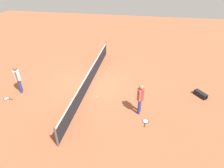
# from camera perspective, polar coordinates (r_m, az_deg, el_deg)

# --- Properties ---
(ground_plane) EXTENTS (40.00, 40.00, 0.00)m
(ground_plane) POSITION_cam_1_polar(r_m,az_deg,el_deg) (12.36, -6.58, -0.14)
(ground_plane) COLOR #9E5638
(court_net) EXTENTS (10.09, 0.09, 1.07)m
(court_net) POSITION_cam_1_polar(r_m,az_deg,el_deg) (12.10, -6.73, 1.87)
(court_net) COLOR #4C4C51
(court_net) RESTS_ON ground_plane
(player_near_side) EXTENTS (0.53, 0.39, 1.70)m
(player_near_side) POSITION_cam_1_polar(r_m,az_deg,el_deg) (9.56, 8.54, -3.83)
(player_near_side) COLOR navy
(player_near_side) RESTS_ON ground_plane
(player_far_side) EXTENTS (0.50, 0.46, 1.70)m
(player_far_side) POSITION_cam_1_polar(r_m,az_deg,el_deg) (12.36, -26.59, 1.79)
(player_far_side) COLOR navy
(player_far_side) RESTS_ON ground_plane
(tennis_racket_near_player) EXTENTS (0.60, 0.35, 0.03)m
(tennis_racket_near_player) POSITION_cam_1_polar(r_m,az_deg,el_deg) (9.69, 10.08, -11.10)
(tennis_racket_near_player) COLOR black
(tennis_racket_near_player) RESTS_ON ground_plane
(tennis_racket_far_player) EXTENTS (0.33, 0.59, 0.03)m
(tennis_racket_far_player) POSITION_cam_1_polar(r_m,az_deg,el_deg) (12.59, -29.16, -3.85)
(tennis_racket_far_player) COLOR black
(tennis_racket_far_player) RESTS_ON ground_plane
(tennis_ball_near_player) EXTENTS (0.07, 0.07, 0.07)m
(tennis_ball_near_player) POSITION_cam_1_polar(r_m,az_deg,el_deg) (12.79, 0.43, 1.48)
(tennis_ball_near_player) COLOR #C6E033
(tennis_ball_near_player) RESTS_ON ground_plane
(tennis_ball_by_net) EXTENTS (0.07, 0.07, 0.07)m
(tennis_ball_by_net) POSITION_cam_1_polar(r_m,az_deg,el_deg) (11.12, -4.63, -3.92)
(tennis_ball_by_net) COLOR #C6E033
(tennis_ball_by_net) RESTS_ON ground_plane
(tennis_ball_midcourt) EXTENTS (0.07, 0.07, 0.07)m
(tennis_ball_midcourt) POSITION_cam_1_polar(r_m,az_deg,el_deg) (14.24, -0.71, 4.92)
(tennis_ball_midcourt) COLOR #C6E033
(tennis_ball_midcourt) RESTS_ON ground_plane
(equipment_bag) EXTENTS (0.80, 0.71, 0.28)m
(equipment_bag) POSITION_cam_1_polar(r_m,az_deg,el_deg) (12.27, 25.26, -2.91)
(equipment_bag) COLOR black
(equipment_bag) RESTS_ON ground_plane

